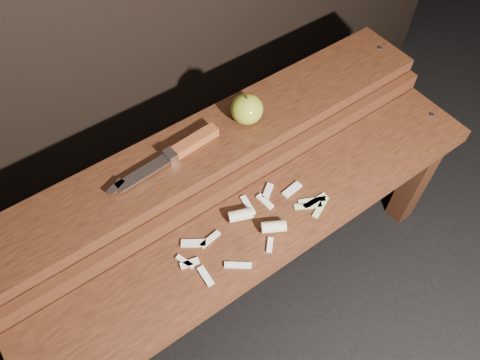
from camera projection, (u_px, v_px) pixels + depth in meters
ground at (251, 278)px, 1.44m from camera, size 60.00×60.00×0.00m
bench_front_tier at (269, 237)px, 1.12m from camera, size 1.20×0.20×0.42m
bench_rear_tier at (216, 161)px, 1.18m from camera, size 1.20×0.21×0.50m
apple at (247, 109)px, 1.12m from camera, size 0.08×0.08×0.08m
knife at (182, 149)px, 1.08m from camera, size 0.29×0.05×0.03m
apple_scraps at (256, 222)px, 1.06m from camera, size 0.38×0.16×0.03m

